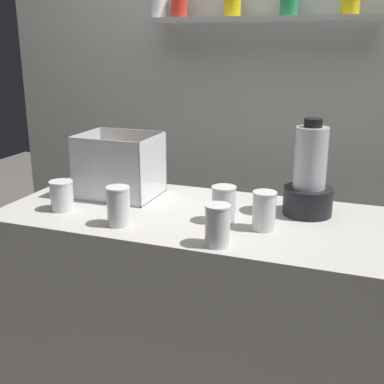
% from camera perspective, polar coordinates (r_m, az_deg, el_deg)
% --- Properties ---
extents(counter, '(1.40, 0.64, 0.90)m').
position_cam_1_polar(counter, '(2.02, 0.00, -14.55)').
color(counter, beige).
rests_on(counter, ground_plane).
extents(back_wall_unit, '(2.60, 0.24, 2.50)m').
position_cam_1_polar(back_wall_unit, '(2.46, 6.34, 11.22)').
color(back_wall_unit, silver).
rests_on(back_wall_unit, ground_plane).
extents(carrot_display_bin, '(0.31, 0.25, 0.25)m').
position_cam_1_polar(carrot_display_bin, '(2.03, -8.47, 1.76)').
color(carrot_display_bin, white).
rests_on(carrot_display_bin, counter).
extents(blender_pitcher, '(0.18, 0.18, 0.35)m').
position_cam_1_polar(blender_pitcher, '(1.82, 13.30, 1.40)').
color(blender_pitcher, black).
rests_on(blender_pitcher, counter).
extents(juice_cup_beet_far_left, '(0.09, 0.09, 0.11)m').
position_cam_1_polar(juice_cup_beet_far_left, '(1.90, -14.70, -0.61)').
color(juice_cup_beet_far_left, white).
rests_on(juice_cup_beet_far_left, counter).
extents(juice_cup_pomegranate_left, '(0.08, 0.08, 0.14)m').
position_cam_1_polar(juice_cup_pomegranate_left, '(1.70, -8.42, -1.91)').
color(juice_cup_pomegranate_left, white).
rests_on(juice_cup_pomegranate_left, counter).
extents(juice_cup_pomegranate_middle, '(0.09, 0.09, 0.13)m').
position_cam_1_polar(juice_cup_pomegranate_middle, '(1.72, 3.65, -1.70)').
color(juice_cup_pomegranate_middle, white).
rests_on(juice_cup_pomegranate_middle, counter).
extents(juice_cup_mango_right, '(0.08, 0.08, 0.13)m').
position_cam_1_polar(juice_cup_mango_right, '(1.52, 2.95, -4.08)').
color(juice_cup_mango_right, white).
rests_on(juice_cup_mango_right, counter).
extents(juice_cup_mango_far_right, '(0.08, 0.08, 0.13)m').
position_cam_1_polar(juice_cup_mango_far_right, '(1.67, 8.27, -2.39)').
color(juice_cup_mango_far_right, white).
rests_on(juice_cup_mango_far_right, counter).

